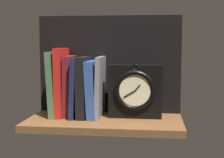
% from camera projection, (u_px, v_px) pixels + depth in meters
% --- Properties ---
extents(ground_plane, '(0.56, 0.27, 0.03)m').
position_uv_depth(ground_plane, '(104.00, 122.00, 1.22)').
color(ground_plane, brown).
extents(back_panel, '(0.56, 0.01, 0.38)m').
position_uv_depth(back_panel, '(109.00, 64.00, 1.33)').
color(back_panel, black).
rests_on(back_panel, ground_plane).
extents(book_green_romantic, '(0.03, 0.15, 0.24)m').
position_uv_depth(book_green_romantic, '(55.00, 84.00, 1.27)').
color(book_green_romantic, '#476B44').
rests_on(book_green_romantic, ground_plane).
extents(book_red_requiem, '(0.03, 0.14, 0.26)m').
position_uv_depth(book_red_requiem, '(62.00, 82.00, 1.27)').
color(book_red_requiem, red).
rests_on(book_red_requiem, ground_plane).
extents(book_maroon_dawkins, '(0.04, 0.12, 0.23)m').
position_uv_depth(book_maroon_dawkins, '(70.00, 86.00, 1.26)').
color(book_maroon_dawkins, maroon).
rests_on(book_maroon_dawkins, ground_plane).
extents(book_navy_bierce, '(0.03, 0.17, 0.22)m').
position_uv_depth(book_navy_bierce, '(77.00, 87.00, 1.26)').
color(book_navy_bierce, '#192147').
rests_on(book_navy_bierce, ground_plane).
extents(book_black_skeptic, '(0.04, 0.16, 0.22)m').
position_uv_depth(book_black_skeptic, '(84.00, 87.00, 1.26)').
color(book_black_skeptic, black).
rests_on(book_black_skeptic, ground_plane).
extents(book_blue_modern, '(0.04, 0.16, 0.21)m').
position_uv_depth(book_blue_modern, '(93.00, 89.00, 1.25)').
color(book_blue_modern, '#2D4C8E').
rests_on(book_blue_modern, ground_plane).
extents(book_gray_chess, '(0.02, 0.16, 0.23)m').
position_uv_depth(book_gray_chess, '(100.00, 87.00, 1.25)').
color(book_gray_chess, gray).
rests_on(book_gray_chess, ground_plane).
extents(framed_clock, '(0.20, 0.07, 0.20)m').
position_uv_depth(framed_clock, '(135.00, 91.00, 1.24)').
color(framed_clock, black).
rests_on(framed_clock, ground_plane).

